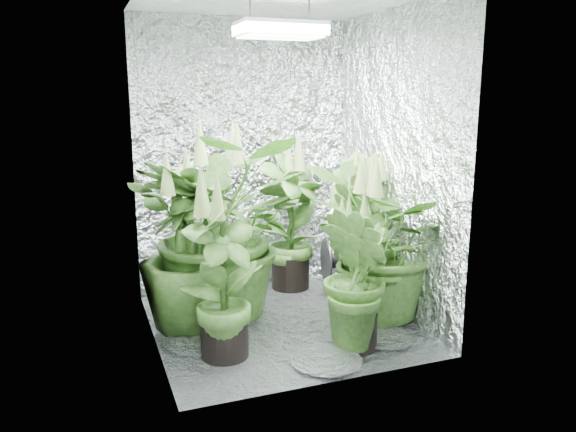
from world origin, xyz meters
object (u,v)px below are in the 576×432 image
Objects in this scene: grow_lamp at (280,30)px; plant_a at (221,227)px; plant_f at (223,272)px; plant_g at (357,280)px; circulation_fan at (330,268)px; plant_b at (290,220)px; plant_c at (360,233)px; plant_e at (382,246)px; plant_d at (187,249)px.

grow_lamp reaches higher than plant_a.
plant_f reaches higher than plant_g.
plant_f is at bearing -103.36° from plant_a.
grow_lamp is at bearing -128.39° from circulation_fan.
plant_b reaches higher than plant_c.
grow_lamp is 0.44× the size of plant_c.
plant_e is 1.02× the size of plant_f.
circulation_fan is at bearing 16.93° from plant_a.
plant_c is 1.04× the size of plant_f.
plant_e is at bearing -94.36° from plant_c.
plant_f is at bearing -145.35° from grow_lamp.
plant_a is at bearing 24.59° from plant_d.
grow_lamp is at bearing 161.31° from plant_e.
plant_g is at bearing -138.96° from plant_e.
plant_c is 0.97× the size of plant_d.
plant_e reaches higher than plant_f.
plant_g reaches higher than circulation_fan.
plant_a is at bearing 76.64° from plant_f.
plant_e is at bearing 41.04° from plant_g.
plant_c is 2.82× the size of circulation_fan.
plant_e is 1.20× the size of plant_g.
plant_a is 1.20× the size of plant_e.
plant_d is 0.44m from plant_f.
circulation_fan is at bearing -28.50° from plant_b.
grow_lamp is 1.51m from plant_g.
grow_lamp is 1.82m from circulation_fan.
plant_b is at bearing 33.58° from plant_a.
plant_c is (0.33, -0.51, -0.01)m from plant_b.
plant_c is at bearing -4.97° from plant_a.
plant_d is at bearing 165.18° from plant_e.
plant_a is 0.97m from plant_c.
plant_a is at bearing 175.03° from plant_c.
plant_g is at bearing -48.47° from plant_a.
plant_b is 1.22m from plant_f.
circulation_fan is (0.91, 0.28, -0.46)m from plant_a.
plant_e is at bearing -14.82° from plant_d.
plant_b reaches higher than plant_e.
plant_a is 1.14× the size of plant_b.
plant_d is at bearing 169.46° from grow_lamp.
plant_b is 1.07× the size of plant_f.
plant_c is 1.02× the size of plant_e.
plant_c is 1.21m from plant_d.
plant_b is 1.03× the size of plant_c.
plant_g is 1.05m from circulation_fan.
plant_d is 1.27m from circulation_fan.
plant_g is (0.75, -0.17, -0.08)m from plant_f.
plant_e is 2.76× the size of circulation_fan.
circulation_fan is (1.15, 0.39, -0.37)m from plant_d.
plant_c is 0.34m from plant_e.
plant_b is at bearing 162.63° from circulation_fan.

